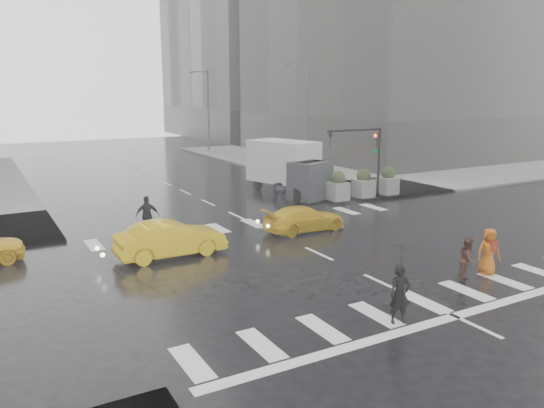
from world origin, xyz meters
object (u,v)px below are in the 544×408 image
pedestrian_orange (489,252)px  box_truck (290,167)px  pedestrian_brown (468,259)px  taxi_mid (171,239)px  traffic_signal_pole (367,149)px

pedestrian_orange → box_truck: bearing=111.2°
pedestrian_orange → pedestrian_brown: bearing=-149.9°
pedestrian_brown → taxi_mid: (-8.41, 7.99, -0.05)m
pedestrian_brown → box_truck: (2.92, 17.12, 1.07)m
traffic_signal_pole → taxi_mid: 15.68m
pedestrian_orange → taxi_mid: pedestrian_orange is taller
pedestrian_orange → taxi_mid: (-9.59, 7.93, -0.14)m
pedestrian_orange → box_truck: box_truck is taller
traffic_signal_pole → pedestrian_orange: 14.30m
pedestrian_brown → traffic_signal_pole: bearing=36.5°
pedestrian_brown → taxi_mid: 11.60m
pedestrian_orange → taxi_mid: 12.44m
pedestrian_orange → box_truck: 17.18m
traffic_signal_pole → box_truck: size_ratio=0.69×
traffic_signal_pole → taxi_mid: traffic_signal_pole is taller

